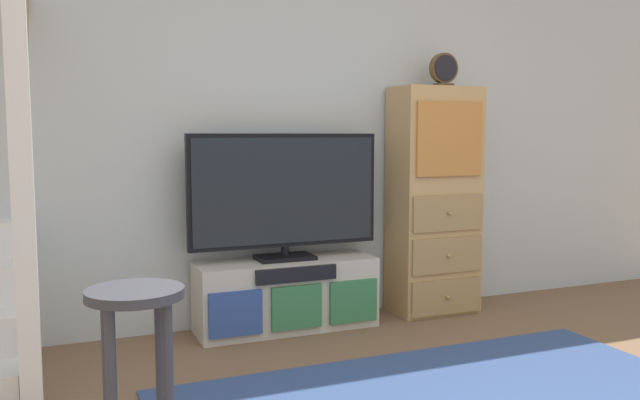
{
  "coord_description": "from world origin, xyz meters",
  "views": [
    {
      "loc": [
        -1.62,
        -1.57,
        1.22
      ],
      "look_at": [
        -0.26,
        1.74,
        0.86
      ],
      "focal_mm": 36.29,
      "sensor_mm": 36.0,
      "label": 1
    }
  ],
  "objects_px": {
    "television": "(285,193)",
    "side_cabinet": "(434,201)",
    "media_console": "(287,295)",
    "desk_clock": "(444,70)",
    "bar_stool_near": "(136,338)"
  },
  "relations": [
    {
      "from": "media_console",
      "to": "television",
      "type": "distance_m",
      "value": 0.64
    },
    {
      "from": "media_console",
      "to": "side_cabinet",
      "type": "height_order",
      "value": "side_cabinet"
    },
    {
      "from": "side_cabinet",
      "to": "bar_stool_near",
      "type": "bearing_deg",
      "value": -145.2
    },
    {
      "from": "media_console",
      "to": "desk_clock",
      "type": "relative_size",
      "value": 5.01
    },
    {
      "from": "television",
      "to": "bar_stool_near",
      "type": "distance_m",
      "value": 1.89
    },
    {
      "from": "television",
      "to": "side_cabinet",
      "type": "height_order",
      "value": "side_cabinet"
    },
    {
      "from": "bar_stool_near",
      "to": "desk_clock",
      "type": "bearing_deg",
      "value": 33.96
    },
    {
      "from": "television",
      "to": "media_console",
      "type": "bearing_deg",
      "value": -90.0
    },
    {
      "from": "side_cabinet",
      "to": "desk_clock",
      "type": "distance_m",
      "value": 0.89
    },
    {
      "from": "side_cabinet",
      "to": "television",
      "type": "bearing_deg",
      "value": 179.28
    },
    {
      "from": "bar_stool_near",
      "to": "television",
      "type": "bearing_deg",
      "value": 54.51
    },
    {
      "from": "side_cabinet",
      "to": "desk_clock",
      "type": "bearing_deg",
      "value": -17.52
    },
    {
      "from": "television",
      "to": "desk_clock",
      "type": "xyz_separation_m",
      "value": [
        1.13,
        -0.03,
        0.8
      ]
    },
    {
      "from": "television",
      "to": "side_cabinet",
      "type": "bearing_deg",
      "value": -0.72
    },
    {
      "from": "side_cabinet",
      "to": "desk_clock",
      "type": "relative_size",
      "value": 6.82
    }
  ]
}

